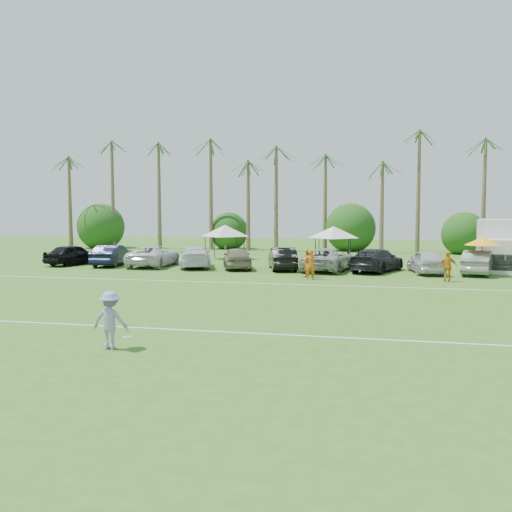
# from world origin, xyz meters

# --- Properties ---
(ground) EXTENTS (120.00, 120.00, 0.00)m
(ground) POSITION_xyz_m (0.00, 0.00, 0.00)
(ground) COLOR #36641E
(ground) RESTS_ON ground
(field_lines) EXTENTS (80.00, 12.10, 0.01)m
(field_lines) POSITION_xyz_m (0.00, 8.00, 0.01)
(field_lines) COLOR white
(field_lines) RESTS_ON ground
(palm_tree_0) EXTENTS (2.40, 2.40, 8.90)m
(palm_tree_0) POSITION_xyz_m (-22.00, 38.00, 7.48)
(palm_tree_0) COLOR brown
(palm_tree_0) RESTS_ON ground
(palm_tree_1) EXTENTS (2.40, 2.40, 9.90)m
(palm_tree_1) POSITION_xyz_m (-17.00, 38.00, 8.35)
(palm_tree_1) COLOR brown
(palm_tree_1) RESTS_ON ground
(palm_tree_2) EXTENTS (2.40, 2.40, 10.90)m
(palm_tree_2) POSITION_xyz_m (-12.00, 38.00, 9.21)
(palm_tree_2) COLOR brown
(palm_tree_2) RESTS_ON ground
(palm_tree_3) EXTENTS (2.40, 2.40, 11.90)m
(palm_tree_3) POSITION_xyz_m (-8.00, 38.00, 10.06)
(palm_tree_3) COLOR brown
(palm_tree_3) RESTS_ON ground
(palm_tree_4) EXTENTS (2.40, 2.40, 8.90)m
(palm_tree_4) POSITION_xyz_m (-4.00, 38.00, 7.48)
(palm_tree_4) COLOR brown
(palm_tree_4) RESTS_ON ground
(palm_tree_5) EXTENTS (2.40, 2.40, 9.90)m
(palm_tree_5) POSITION_xyz_m (0.00, 38.00, 8.35)
(palm_tree_5) COLOR brown
(palm_tree_5) RESTS_ON ground
(palm_tree_6) EXTENTS (2.40, 2.40, 10.90)m
(palm_tree_6) POSITION_xyz_m (4.00, 38.00, 9.21)
(palm_tree_6) COLOR brown
(palm_tree_6) RESTS_ON ground
(palm_tree_7) EXTENTS (2.40, 2.40, 11.90)m
(palm_tree_7) POSITION_xyz_m (8.00, 38.00, 10.06)
(palm_tree_7) COLOR brown
(palm_tree_7) RESTS_ON ground
(palm_tree_8) EXTENTS (2.40, 2.40, 8.90)m
(palm_tree_8) POSITION_xyz_m (13.00, 38.00, 7.48)
(palm_tree_8) COLOR brown
(palm_tree_8) RESTS_ON ground
(palm_tree_9) EXTENTS (2.40, 2.40, 9.90)m
(palm_tree_9) POSITION_xyz_m (18.00, 38.00, 8.35)
(palm_tree_9) COLOR brown
(palm_tree_9) RESTS_ON ground
(bush_tree_0) EXTENTS (4.00, 4.00, 4.00)m
(bush_tree_0) POSITION_xyz_m (-19.00, 39.00, 1.80)
(bush_tree_0) COLOR brown
(bush_tree_0) RESTS_ON ground
(bush_tree_1) EXTENTS (4.00, 4.00, 4.00)m
(bush_tree_1) POSITION_xyz_m (-6.00, 39.00, 1.80)
(bush_tree_1) COLOR brown
(bush_tree_1) RESTS_ON ground
(bush_tree_2) EXTENTS (4.00, 4.00, 4.00)m
(bush_tree_2) POSITION_xyz_m (6.00, 39.00, 1.80)
(bush_tree_2) COLOR brown
(bush_tree_2) RESTS_ON ground
(bush_tree_3) EXTENTS (4.00, 4.00, 4.00)m
(bush_tree_3) POSITION_xyz_m (16.00, 39.00, 1.80)
(bush_tree_3) COLOR brown
(bush_tree_3) RESTS_ON ground
(sideline_player_a) EXTENTS (0.70, 0.54, 1.70)m
(sideline_player_a) POSITION_xyz_m (5.03, 16.43, 0.85)
(sideline_player_a) COLOR #CE6316
(sideline_player_a) RESTS_ON ground
(sideline_player_b) EXTENTS (0.93, 0.81, 1.62)m
(sideline_player_b) POSITION_xyz_m (4.72, 17.47, 0.81)
(sideline_player_b) COLOR #D66117
(sideline_player_b) RESTS_ON ground
(sideline_player_c) EXTENTS (1.03, 0.53, 1.68)m
(sideline_player_c) POSITION_xyz_m (12.53, 17.03, 0.84)
(sideline_player_c) COLOR orange
(sideline_player_c) RESTS_ON ground
(box_truck) EXTENTS (3.56, 6.73, 3.29)m
(box_truck) POSITION_xyz_m (16.40, 24.41, 1.76)
(box_truck) COLOR silver
(box_truck) RESTS_ON ground
(canopy_tent_left) EXTENTS (3.91, 3.91, 3.17)m
(canopy_tent_left) POSITION_xyz_m (-3.21, 27.95, 2.71)
(canopy_tent_left) COLOR black
(canopy_tent_left) RESTS_ON ground
(canopy_tent_right) EXTENTS (3.83, 3.83, 3.10)m
(canopy_tent_right) POSITION_xyz_m (5.34, 28.05, 2.66)
(canopy_tent_right) COLOR black
(canopy_tent_right) RESTS_ON ground
(market_umbrella) EXTENTS (2.08, 2.08, 2.31)m
(market_umbrella) POSITION_xyz_m (14.79, 20.28, 2.08)
(market_umbrella) COLOR black
(market_umbrella) RESTS_ON ground
(frisbee_player) EXTENTS (1.26, 0.62, 1.66)m
(frisbee_player) POSITION_xyz_m (1.48, -0.85, 0.83)
(frisbee_player) COLOR #8C8AC4
(frisbee_player) RESTS_ON ground
(parked_car_0) EXTENTS (2.93, 4.66, 1.48)m
(parked_car_0) POSITION_xyz_m (-12.51, 21.04, 0.74)
(parked_car_0) COLOR black
(parked_car_0) RESTS_ON ground
(parked_car_1) EXTENTS (1.94, 4.60, 1.48)m
(parked_car_1) POSITION_xyz_m (-9.49, 21.07, 0.74)
(parked_car_1) COLOR black
(parked_car_1) RESTS_ON ground
(parked_car_2) EXTENTS (2.64, 5.40, 1.48)m
(parked_car_2) POSITION_xyz_m (-6.46, 21.25, 0.74)
(parked_car_2) COLOR silver
(parked_car_2) RESTS_ON ground
(parked_car_3) EXTENTS (3.58, 5.48, 1.48)m
(parked_car_3) POSITION_xyz_m (-3.44, 21.22, 0.74)
(parked_car_3) COLOR silver
(parked_car_3) RESTS_ON ground
(parked_car_4) EXTENTS (3.00, 4.66, 1.48)m
(parked_car_4) POSITION_xyz_m (-0.41, 20.95, 0.74)
(parked_car_4) COLOR gray
(parked_car_4) RESTS_ON ground
(parked_car_5) EXTENTS (2.72, 4.74, 1.48)m
(parked_car_5) POSITION_xyz_m (2.61, 21.13, 0.74)
(parked_car_5) COLOR black
(parked_car_5) RESTS_ON ground
(parked_car_6) EXTENTS (3.40, 5.68, 1.48)m
(parked_car_6) POSITION_xyz_m (5.63, 21.03, 0.74)
(parked_car_6) COLOR #9C9D9F
(parked_car_6) RESTS_ON ground
(parked_car_7) EXTENTS (3.80, 5.50, 1.48)m
(parked_car_7) POSITION_xyz_m (8.66, 21.25, 0.74)
(parked_car_7) COLOR black
(parked_car_7) RESTS_ON ground
(parked_car_8) EXTENTS (2.38, 4.55, 1.48)m
(parked_car_8) POSITION_xyz_m (11.68, 20.91, 0.74)
(parked_car_8) COLOR silver
(parked_car_8) RESTS_ON ground
(parked_car_9) EXTENTS (2.60, 4.73, 1.48)m
(parked_car_9) POSITION_xyz_m (14.71, 21.05, 0.74)
(parked_car_9) COLOR gray
(parked_car_9) RESTS_ON ground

